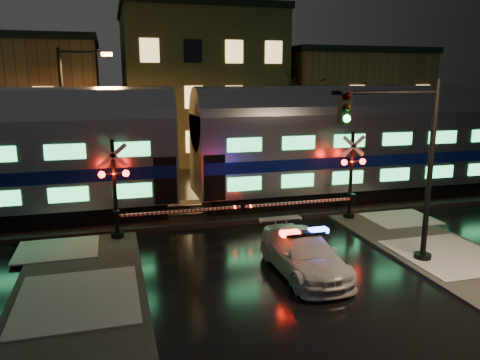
# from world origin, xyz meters

# --- Properties ---
(ground) EXTENTS (120.00, 120.00, 0.00)m
(ground) POSITION_xyz_m (0.00, 0.00, 0.00)
(ground) COLOR black
(ground) RESTS_ON ground
(ballast) EXTENTS (90.00, 4.20, 0.24)m
(ballast) POSITION_xyz_m (0.00, 5.00, 0.12)
(ballast) COLOR black
(ballast) RESTS_ON ground
(sidewalk_left) EXTENTS (4.00, 20.00, 0.12)m
(sidewalk_left) POSITION_xyz_m (-6.50, -6.00, 0.06)
(sidewalk_left) COLOR #2D2D2D
(sidewalk_left) RESTS_ON ground
(building_left) EXTENTS (14.00, 10.00, 9.00)m
(building_left) POSITION_xyz_m (-13.00, 22.00, 4.50)
(building_left) COLOR brown
(building_left) RESTS_ON ground
(building_mid) EXTENTS (12.00, 11.00, 11.50)m
(building_mid) POSITION_xyz_m (2.00, 22.50, 5.75)
(building_mid) COLOR brown
(building_mid) RESTS_ON ground
(building_right) EXTENTS (12.00, 10.00, 8.50)m
(building_right) POSITION_xyz_m (15.00, 22.00, 4.25)
(building_right) COLOR brown
(building_right) RESTS_ON ground
(train) EXTENTS (51.00, 3.12, 5.92)m
(train) POSITION_xyz_m (-2.00, 5.00, 3.38)
(train) COLOR black
(train) RESTS_ON ballast
(police_car) EXTENTS (2.01, 4.80, 1.55)m
(police_car) POSITION_xyz_m (0.81, -2.75, 0.70)
(police_car) COLOR silver
(police_car) RESTS_ON ground
(crossing_signal_right) EXTENTS (5.85, 0.66, 4.14)m
(crossing_signal_right) POSITION_xyz_m (4.96, 2.31, 1.71)
(crossing_signal_right) COLOR black
(crossing_signal_right) RESTS_ON ground
(crossing_signal_left) EXTENTS (5.88, 0.66, 4.16)m
(crossing_signal_left) POSITION_xyz_m (-4.90, 2.31, 1.72)
(crossing_signal_left) COLOR black
(crossing_signal_left) RESTS_ON ground
(traffic_light) EXTENTS (4.21, 0.73, 6.50)m
(traffic_light) POSITION_xyz_m (4.32, -3.07, 3.46)
(traffic_light) COLOR black
(traffic_light) RESTS_ON ground
(streetlight) EXTENTS (2.68, 0.28, 8.03)m
(streetlight) POSITION_xyz_m (-7.28, 9.00, 4.63)
(streetlight) COLOR black
(streetlight) RESTS_ON ground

